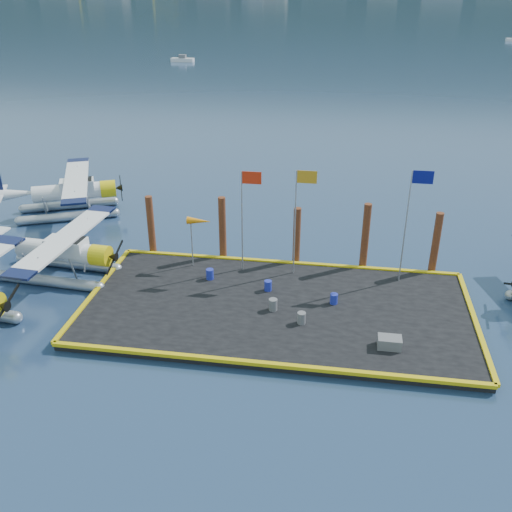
# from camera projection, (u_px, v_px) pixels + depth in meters

# --- Properties ---
(ground) EXTENTS (4000.00, 4000.00, 0.00)m
(ground) POSITION_uv_depth(u_px,v_px,m) (277.00, 312.00, 30.03)
(ground) COLOR #182C4A
(ground) RESTS_ON ground
(dock) EXTENTS (20.00, 10.00, 0.40)m
(dock) POSITION_uv_depth(u_px,v_px,m) (277.00, 309.00, 29.94)
(dock) COLOR black
(dock) RESTS_ON ground
(dock_bumpers) EXTENTS (20.25, 10.25, 0.18)m
(dock_bumpers) POSITION_uv_depth(u_px,v_px,m) (277.00, 304.00, 29.81)
(dock_bumpers) COLOR #C3A90B
(dock_bumpers) RESTS_ON dock
(seaplane_b) EXTENTS (8.98, 9.90, 3.51)m
(seaplane_b) POSITION_uv_depth(u_px,v_px,m) (61.00, 254.00, 32.79)
(seaplane_b) COLOR #9BA1A9
(seaplane_b) RESTS_ON ground
(seaplane_c) EXTENTS (9.52, 10.04, 3.65)m
(seaplane_c) POSITION_uv_depth(u_px,v_px,m) (72.00, 194.00, 41.46)
(seaplane_c) COLOR #9BA1A9
(seaplane_c) RESTS_ON ground
(drum_0) EXTENTS (0.43, 0.43, 0.61)m
(drum_0) POSITION_uv_depth(u_px,v_px,m) (210.00, 274.00, 32.34)
(drum_0) COLOR #1B2698
(drum_0) RESTS_ON dock
(drum_1) EXTENTS (0.45, 0.45, 0.63)m
(drum_1) POSITION_uv_depth(u_px,v_px,m) (273.00, 305.00, 29.36)
(drum_1) COLOR #58585D
(drum_1) RESTS_ON dock
(drum_2) EXTENTS (0.40, 0.40, 0.57)m
(drum_2) POSITION_uv_depth(u_px,v_px,m) (334.00, 299.00, 29.94)
(drum_2) COLOR #1B2698
(drum_2) RESTS_ON dock
(drum_3) EXTENTS (0.43, 0.43, 0.60)m
(drum_3) POSITION_uv_depth(u_px,v_px,m) (301.00, 318.00, 28.25)
(drum_3) COLOR #58585D
(drum_3) RESTS_ON dock
(drum_5) EXTENTS (0.41, 0.41, 0.58)m
(drum_5) POSITION_uv_depth(u_px,v_px,m) (268.00, 286.00, 31.19)
(drum_5) COLOR #1B2698
(drum_5) RESTS_ON dock
(crate) EXTENTS (1.09, 0.73, 0.55)m
(crate) POSITION_uv_depth(u_px,v_px,m) (390.00, 342.00, 26.43)
(crate) COLOR #58585D
(crate) RESTS_ON dock
(flagpole_red) EXTENTS (1.14, 0.08, 6.00)m
(flagpole_red) POSITION_uv_depth(u_px,v_px,m) (245.00, 206.00, 31.74)
(flagpole_red) COLOR #9C9DA4
(flagpole_red) RESTS_ON dock
(flagpole_yellow) EXTENTS (1.14, 0.08, 6.20)m
(flagpole_yellow) POSITION_uv_depth(u_px,v_px,m) (299.00, 207.00, 31.28)
(flagpole_yellow) COLOR #9C9DA4
(flagpole_yellow) RESTS_ON dock
(flagpole_blue) EXTENTS (1.14, 0.08, 6.50)m
(flagpole_blue) POSITION_uv_depth(u_px,v_px,m) (411.00, 210.00, 30.37)
(flagpole_blue) COLOR #9C9DA4
(flagpole_blue) RESTS_ON dock
(windsock) EXTENTS (1.40, 0.44, 3.12)m
(windsock) POSITION_uv_depth(u_px,v_px,m) (199.00, 222.00, 32.64)
(windsock) COLOR #9C9DA4
(windsock) RESTS_ON dock
(piling_0) EXTENTS (0.44, 0.44, 4.00)m
(piling_0) POSITION_uv_depth(u_px,v_px,m) (151.00, 227.00, 35.09)
(piling_0) COLOR #482314
(piling_0) RESTS_ON ground
(piling_1) EXTENTS (0.44, 0.44, 4.20)m
(piling_1) POSITION_uv_depth(u_px,v_px,m) (223.00, 230.00, 34.42)
(piling_1) COLOR #482314
(piling_1) RESTS_ON ground
(piling_2) EXTENTS (0.44, 0.44, 3.80)m
(piling_2) POSITION_uv_depth(u_px,v_px,m) (297.00, 238.00, 33.89)
(piling_2) COLOR #482314
(piling_2) RESTS_ON ground
(piling_3) EXTENTS (0.44, 0.44, 4.30)m
(piling_3) POSITION_uv_depth(u_px,v_px,m) (365.00, 238.00, 33.22)
(piling_3) COLOR #482314
(piling_3) RESTS_ON ground
(piling_4) EXTENTS (0.44, 0.44, 4.00)m
(piling_4) POSITION_uv_depth(u_px,v_px,m) (435.00, 245.00, 32.74)
(piling_4) COLOR #482314
(piling_4) RESTS_ON ground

